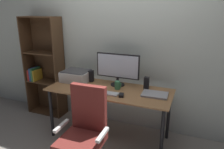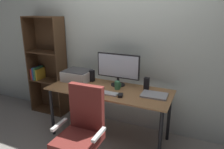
# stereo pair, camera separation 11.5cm
# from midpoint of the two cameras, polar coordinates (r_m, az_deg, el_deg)

# --- Properties ---
(ground_plane) EXTENTS (12.00, 12.00, 0.00)m
(ground_plane) POSITION_cam_midpoint_polar(r_m,az_deg,el_deg) (3.21, -1.77, -16.36)
(ground_plane) COLOR gray
(back_wall) EXTENTS (6.40, 0.10, 2.60)m
(back_wall) POSITION_cam_midpoint_polar(r_m,az_deg,el_deg) (3.18, 1.73, 8.63)
(back_wall) COLOR beige
(back_wall) RESTS_ON ground
(desk) EXTENTS (1.67, 0.67, 0.74)m
(desk) POSITION_cam_midpoint_polar(r_m,az_deg,el_deg) (2.90, -1.89, -5.51)
(desk) COLOR olive
(desk) RESTS_ON ground
(monitor) EXTENTS (0.62, 0.20, 0.45)m
(monitor) POSITION_cam_midpoint_polar(r_m,az_deg,el_deg) (2.94, 0.42, 1.94)
(monitor) COLOR black
(monitor) RESTS_ON desk
(keyboard) EXTENTS (0.29, 0.12, 0.02)m
(keyboard) POSITION_cam_midpoint_polar(r_m,az_deg,el_deg) (2.72, -2.43, -5.04)
(keyboard) COLOR #B7BABC
(keyboard) RESTS_ON desk
(mouse) EXTENTS (0.08, 0.11, 0.03)m
(mouse) POSITION_cam_midpoint_polar(r_m,az_deg,el_deg) (2.64, 1.29, -5.59)
(mouse) COLOR black
(mouse) RESTS_ON desk
(coffee_mug) EXTENTS (0.09, 0.08, 0.11)m
(coffee_mug) POSITION_cam_midpoint_polar(r_m,az_deg,el_deg) (2.85, 0.34, -2.90)
(coffee_mug) COLOR #387F51
(coffee_mug) RESTS_ON desk
(laptop) EXTENTS (0.33, 0.24, 0.02)m
(laptop) POSITION_cam_midpoint_polar(r_m,az_deg,el_deg) (2.71, 10.27, -5.30)
(laptop) COLOR #99999E
(laptop) RESTS_ON desk
(speaker_left) EXTENTS (0.06, 0.07, 0.17)m
(speaker_left) POSITION_cam_midpoint_polar(r_m,az_deg,el_deg) (3.15, -6.70, -0.44)
(speaker_left) COLOR black
(speaker_left) RESTS_ON desk
(speaker_right) EXTENTS (0.06, 0.07, 0.17)m
(speaker_right) POSITION_cam_midpoint_polar(r_m,az_deg,el_deg) (2.86, 8.14, -2.36)
(speaker_right) COLOR black
(speaker_right) RESTS_ON desk
(printer) EXTENTS (0.40, 0.34, 0.16)m
(printer) POSITION_cam_midpoint_polar(r_m,az_deg,el_deg) (3.22, -10.56, -0.32)
(printer) COLOR silver
(printer) RESTS_ON desk
(office_chair) EXTENTS (0.54, 0.54, 1.01)m
(office_chair) POSITION_cam_midpoint_polar(r_m,az_deg,el_deg) (2.40, -8.92, -16.35)
(office_chair) COLOR silver
(office_chair) RESTS_ON ground
(bookshelf) EXTENTS (0.65, 0.28, 1.66)m
(bookshelf) POSITION_cam_midpoint_polar(r_m,az_deg,el_deg) (3.81, -18.58, 1.75)
(bookshelf) COLOR #4C331E
(bookshelf) RESTS_ON ground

